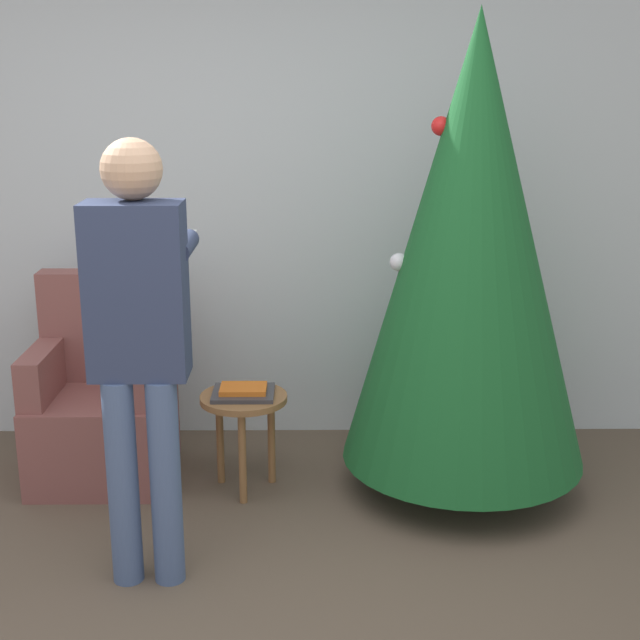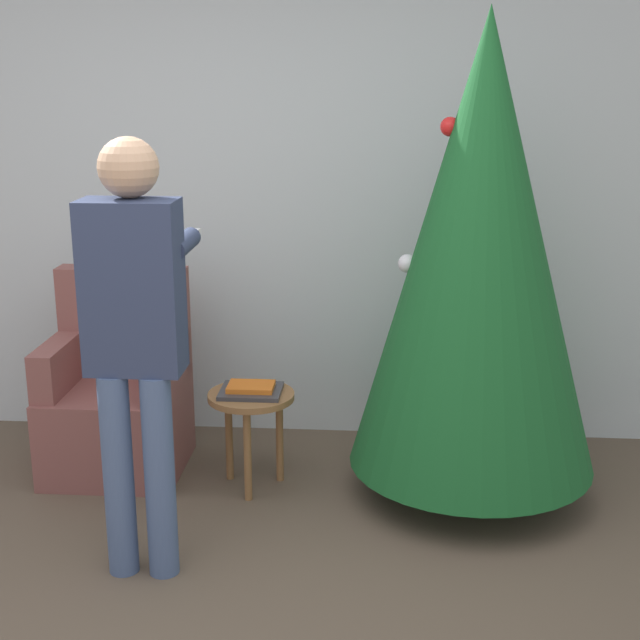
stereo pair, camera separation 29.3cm
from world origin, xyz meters
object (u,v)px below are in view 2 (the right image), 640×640
object	(u,v)px
armchair	(118,399)
side_stool	(251,408)
christmas_tree	(480,248)
person_standing	(134,324)

from	to	relation	value
armchair	side_stool	distance (m)	0.73
christmas_tree	person_standing	bearing A→B (deg)	-151.37
christmas_tree	side_stool	distance (m)	1.30
person_standing	armchair	bearing A→B (deg)	112.28
christmas_tree	person_standing	xyz separation A→B (m)	(-1.36, -0.74, -0.17)
christmas_tree	armchair	distance (m)	1.94
christmas_tree	side_stool	world-z (taller)	christmas_tree
christmas_tree	side_stool	xyz separation A→B (m)	(-1.04, -0.01, -0.79)
person_standing	side_stool	world-z (taller)	person_standing
armchair	person_standing	size ratio (longest dim) A/B	0.58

